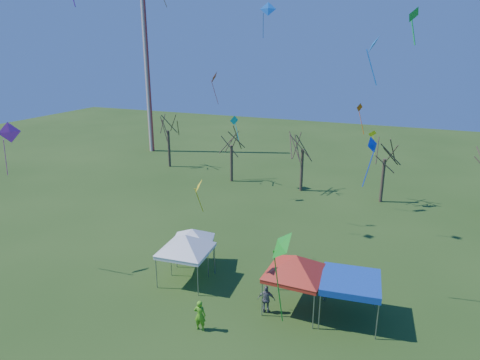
# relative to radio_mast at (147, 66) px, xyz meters

# --- Properties ---
(ground) EXTENTS (140.00, 140.00, 0.00)m
(ground) POSITION_rel_radio_mast_xyz_m (28.00, -34.00, -12.50)
(ground) COLOR #284716
(ground) RESTS_ON ground
(radio_mast) EXTENTS (0.70, 0.70, 25.00)m
(radio_mast) POSITION_rel_radio_mast_xyz_m (0.00, 0.00, 0.00)
(radio_mast) COLOR silver
(radio_mast) RESTS_ON ground
(tree_0) EXTENTS (3.83, 3.83, 8.44)m
(tree_0) POSITION_rel_radio_mast_xyz_m (7.15, -6.62, -6.01)
(tree_0) COLOR #3D2D21
(tree_0) RESTS_ON ground
(tree_1) EXTENTS (3.42, 3.42, 7.54)m
(tree_1) POSITION_rel_radio_mast_xyz_m (17.23, -9.35, -6.71)
(tree_1) COLOR #3D2D21
(tree_1) RESTS_ON ground
(tree_2) EXTENTS (3.71, 3.71, 8.18)m
(tree_2) POSITION_rel_radio_mast_xyz_m (25.63, -9.62, -6.21)
(tree_2) COLOR #3D2D21
(tree_2) RESTS_ON ground
(tree_3) EXTENTS (3.59, 3.59, 7.91)m
(tree_3) POSITION_rel_radio_mast_xyz_m (34.03, -9.96, -6.42)
(tree_3) COLOR #3D2D21
(tree_3) RESTS_ON ground
(tent_white_west) EXTENTS (4.40, 4.40, 3.89)m
(tent_white_west) POSITION_rel_radio_mast_xyz_m (23.39, -30.99, -9.36)
(tent_white_west) COLOR gray
(tent_white_west) RESTS_ON ground
(tent_white_mid) EXTENTS (3.70, 3.70, 3.43)m
(tent_white_mid) POSITION_rel_radio_mast_xyz_m (22.91, -29.20, -9.73)
(tent_white_mid) COLOR gray
(tent_white_mid) RESTS_ON ground
(tent_red) EXTENTS (4.61, 4.61, 4.06)m
(tent_red) POSITION_rel_radio_mast_xyz_m (30.94, -31.28, -9.22)
(tent_red) COLOR gray
(tent_red) RESTS_ON ground
(tent_blue) EXTENTS (3.60, 3.60, 2.57)m
(tent_blue) POSITION_rel_radio_mast_xyz_m (34.09, -31.07, -10.14)
(tent_blue) COLOR gray
(tent_blue) RESTS_ON ground
(person_green) EXTENTS (0.72, 0.53, 1.83)m
(person_green) POSITION_rel_radio_mast_xyz_m (26.65, -35.29, -11.59)
(person_green) COLOR #57B41C
(person_green) RESTS_ON ground
(person_grey) EXTENTS (1.10, 0.65, 1.76)m
(person_grey) POSITION_rel_radio_mast_xyz_m (29.52, -32.35, -11.62)
(person_grey) COLOR slate
(person_grey) RESTS_ON ground
(kite_25) EXTENTS (0.65, 0.76, 1.47)m
(kite_25) POSITION_rel_radio_mast_xyz_m (35.89, -33.89, 3.77)
(kite_25) COLOR green
(kite_25) RESTS_ON ground
(kite_1) EXTENTS (0.78, 1.01, 2.04)m
(kite_1) POSITION_rel_radio_mast_xyz_m (25.81, -33.47, -4.74)
(kite_1) COLOR yellow
(kite_1) RESTS_ON ground
(kite_17) EXTENTS (0.79, 1.05, 3.00)m
(kite_17) POSITION_rel_radio_mast_xyz_m (34.34, -28.26, -2.82)
(kite_17) COLOR blue
(kite_17) RESTS_ON ground
(kite_19) EXTENTS (1.09, 1.03, 2.38)m
(kite_19) POSITION_rel_radio_mast_xyz_m (32.77, -11.45, -5.32)
(kite_19) COLOR #F2FF1A
(kite_19) RESTS_ON ground
(kite_11) EXTENTS (1.57, 1.21, 3.02)m
(kite_11) POSITION_rel_radio_mast_xyz_m (23.60, -15.86, 5.69)
(kite_11) COLOR blue
(kite_11) RESTS_ON ground
(kite_27) EXTENTS (0.59, 0.89, 2.15)m
(kite_27) POSITION_rel_radio_mast_xyz_m (34.40, -33.34, 2.66)
(kite_27) COLOR blue
(kite_27) RESTS_ON ground
(kite_2) EXTENTS (1.06, 1.56, 3.55)m
(kite_2) POSITION_rel_radio_mast_xyz_m (16.38, -11.90, -0.48)
(kite_2) COLOR red
(kite_2) RESTS_ON ground
(kite_13) EXTENTS (0.85, 0.95, 2.48)m
(kite_13) POSITION_rel_radio_mast_xyz_m (19.94, -14.83, -4.36)
(kite_13) COLOR #0DBBC4
(kite_13) RESTS_ON ground
(kite_14) EXTENTS (1.25, 1.43, 3.63)m
(kite_14) POSITION_rel_radio_mast_xyz_m (12.11, -33.61, -2.76)
(kite_14) COLOR #E533AA
(kite_14) RESTS_ON ground
(kite_5) EXTENTS (1.40, 1.54, 4.17)m
(kite_5) POSITION_rel_radio_mast_xyz_m (32.21, -38.79, -4.75)
(kite_5) COLOR #16951E
(kite_5) RESTS_ON ground
(kite_22) EXTENTS (0.95, 1.05, 2.98)m
(kite_22) POSITION_rel_radio_mast_xyz_m (31.43, -11.76, -2.94)
(kite_22) COLOR #EF5C0C
(kite_22) RESTS_ON ground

